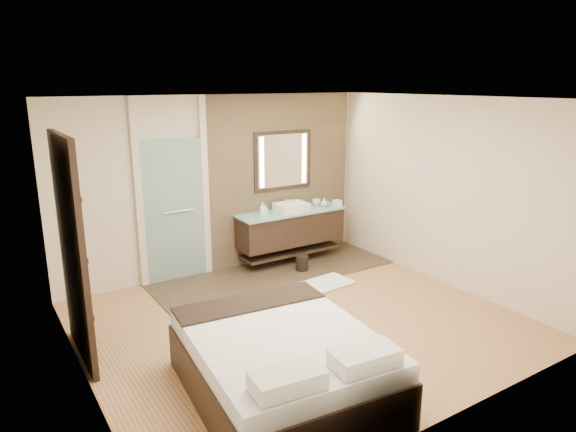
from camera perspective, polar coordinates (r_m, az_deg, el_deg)
floor at (r=6.48m, az=1.39°, el=-11.69°), size 5.00×5.00×0.00m
tile_strip at (r=8.01m, az=-1.46°, el=-6.32°), size 3.80×1.30×0.01m
stone_wall at (r=8.40m, az=-0.76°, el=4.22°), size 2.60×0.08×2.70m
vanity at (r=8.33m, az=0.32°, el=-1.30°), size 1.85×0.55×0.88m
mirror_unit at (r=8.30m, az=-0.57°, el=6.20°), size 1.06×0.04×0.96m
frosted_door at (r=7.64m, az=-12.59°, el=1.22°), size 1.10×0.12×2.70m
shoji_partition at (r=5.72m, az=-22.81°, el=-3.49°), size 0.06×1.20×2.40m
bed at (r=5.00m, az=-0.63°, el=-16.08°), size 1.81×2.17×0.78m
bath_mat at (r=7.62m, az=4.37°, el=-7.41°), size 0.76×0.56×0.02m
waste_bin at (r=8.07m, az=1.56°, el=-5.27°), size 0.21×0.21×0.24m
tissue_box at (r=8.59m, az=5.48°, el=1.43°), size 0.13×0.13×0.10m
soap_bottle_a at (r=7.92m, az=-2.86°, el=0.74°), size 0.10×0.10×0.21m
soap_bottle_b at (r=8.05m, az=-2.59°, el=0.77°), size 0.08×0.08×0.15m
soap_bottle_c at (r=8.54m, az=4.03°, el=1.52°), size 0.14×0.14×0.14m
cup at (r=8.62m, az=3.18°, el=1.54°), size 0.15×0.15×0.11m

